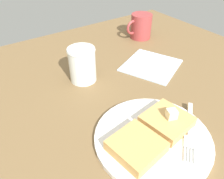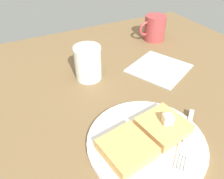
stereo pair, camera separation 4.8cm
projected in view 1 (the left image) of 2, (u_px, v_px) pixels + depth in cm
name	position (u px, v px, depth cm)	size (l,w,h in cm)	color
table_surface	(138.00, 130.00, 45.99)	(110.93, 110.93, 2.12)	brown
plate	(152.00, 138.00, 42.24)	(22.64, 22.64, 1.04)	white
toast_slice_left	(167.00, 121.00, 43.76)	(8.31, 8.37, 2.19)	tan
toast_slice_middle	(136.00, 146.00, 38.83)	(8.31, 8.37, 2.19)	tan
butter_pat_primary	(172.00, 114.00, 42.43)	(1.92, 1.73, 1.92)	beige
fork	(190.00, 133.00, 42.52)	(13.37, 11.15, 0.36)	silver
syrup_jar	(82.00, 66.00, 56.58)	(7.19, 7.19, 9.20)	#552B10
napkin	(151.00, 65.00, 64.67)	(15.27, 14.66, 0.30)	silver
coffee_mug	(141.00, 26.00, 78.07)	(10.16, 7.35, 8.56)	#9F3939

